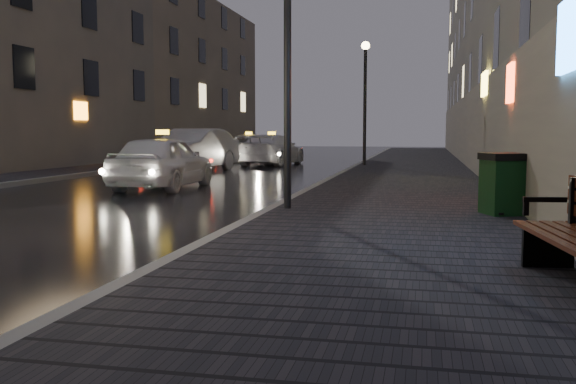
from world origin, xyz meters
name	(u,v)px	position (x,y,z in m)	size (l,w,h in m)	color
ground	(2,284)	(0.00, 0.00, 0.00)	(120.00, 120.00, 0.00)	black
sidewalk	(412,168)	(3.90, 21.00, 0.07)	(4.60, 58.00, 0.15)	black
curb	(354,168)	(1.50, 21.00, 0.07)	(0.20, 58.00, 0.15)	slate
sidewalk_far	(129,165)	(-8.70, 21.00, 0.07)	(2.40, 58.00, 0.15)	black
curb_far	(156,165)	(-7.40, 21.00, 0.07)	(0.20, 58.00, 0.15)	slate
building_near	(488,23)	(7.10, 25.00, 6.50)	(1.80, 50.00, 13.00)	#605B54
building_far_b	(16,9)	(-13.50, 20.00, 7.00)	(6.00, 16.00, 14.00)	#6B6051
building_far_c	(177,78)	(-13.50, 39.00, 5.50)	(6.00, 22.00, 11.00)	#6B6051
lamp_near	(288,31)	(1.85, 6.00, 3.49)	(0.36, 0.36, 5.28)	black
lamp_far	(365,87)	(1.85, 22.00, 3.49)	(0.36, 0.36, 5.28)	black
trash_bin	(504,183)	(5.80, 5.94, 0.70)	(0.91, 0.91, 1.09)	black
taxi_near	(163,162)	(-2.77, 10.90, 0.76)	(1.80, 4.46, 1.52)	white
car_left_mid	(192,150)	(-4.65, 18.26, 0.86)	(1.82, 5.21, 1.72)	#A8A8B0
taxi_mid	(272,150)	(-2.67, 23.59, 0.72)	(2.02, 4.97, 1.44)	silver
taxi_far	(249,148)	(-4.92, 27.66, 0.71)	(2.37, 5.14, 1.43)	silver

